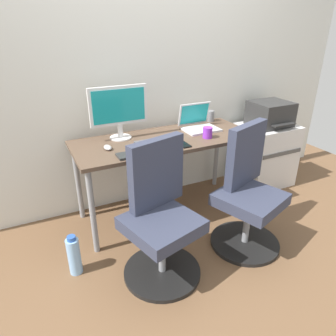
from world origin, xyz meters
TOP-DOWN VIEW (x-y plane):
  - ground_plane at (0.00, 0.00)m, footprint 5.28×5.28m
  - back_wall at (0.00, 0.39)m, footprint 4.40×0.04m
  - desk at (0.00, 0.00)m, footprint 1.53×0.62m
  - office_chair_left at (-0.35, -0.64)m, footprint 0.54×0.54m
  - office_chair_right at (0.38, -0.64)m, footprint 0.56×0.56m
  - side_cabinet at (1.22, 0.08)m, footprint 0.55×0.48m
  - printer at (1.22, 0.08)m, footprint 0.38×0.40m
  - water_bottle_on_floor at (-0.91, -0.42)m, footprint 0.09×0.09m
  - desktop_monitor at (-0.34, 0.17)m, footprint 0.48×0.18m
  - open_laptop at (0.38, 0.10)m, footprint 0.31×0.27m
  - keyboard_by_monitor at (-0.32, -0.23)m, footprint 0.34×0.12m
  - keyboard_by_laptop at (-0.11, -0.06)m, footprint 0.34×0.12m
  - mouse_by_monitor at (-0.50, -0.03)m, footprint 0.06×0.10m
  - mouse_by_laptop at (0.59, -0.19)m, footprint 0.06×0.10m
  - coffee_mug at (0.32, -0.14)m, footprint 0.08×0.08m
  - pen_cup at (0.61, 0.25)m, footprint 0.07×0.07m
  - phone_near_laptop at (0.06, -0.20)m, footprint 0.07×0.14m

SIDE VIEW (x-z plane):
  - ground_plane at x=0.00m, z-range 0.00..0.00m
  - water_bottle_on_floor at x=-0.91m, z-range -0.01..0.30m
  - side_cabinet at x=1.22m, z-range 0.00..0.65m
  - office_chair_left at x=-0.35m, z-range -0.05..0.89m
  - office_chair_right at x=0.38m, z-range -0.05..0.89m
  - desk at x=0.00m, z-range 0.29..1.02m
  - phone_near_laptop at x=0.06m, z-range 0.73..0.74m
  - keyboard_by_monitor at x=-0.32m, z-range 0.73..0.75m
  - keyboard_by_laptop at x=-0.11m, z-range 0.73..0.75m
  - mouse_by_monitor at x=-0.50m, z-range 0.73..0.76m
  - mouse_by_laptop at x=0.59m, z-range 0.73..0.76m
  - printer at x=1.22m, z-range 0.65..0.89m
  - coffee_mug at x=0.32m, z-range 0.73..0.82m
  - pen_cup at x=0.61m, z-range 0.73..0.83m
  - open_laptop at x=0.38m, z-range 0.67..0.89m
  - desktop_monitor at x=-0.34m, z-range 0.76..1.19m
  - back_wall at x=0.00m, z-range 0.00..2.60m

